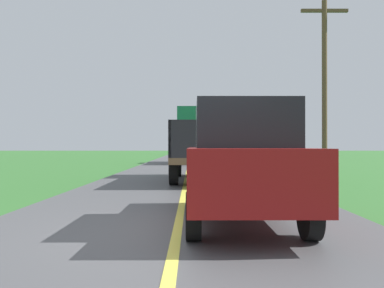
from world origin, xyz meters
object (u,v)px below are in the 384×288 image
(banana_truck_far, at_px, (192,144))
(following_car, at_px, (240,162))
(utility_pole_roadside, at_px, (324,83))
(banana_truck_near, at_px, (204,142))

(banana_truck_far, bearing_deg, following_car, -87.94)
(utility_pole_roadside, bearing_deg, banana_truck_far, 110.71)
(banana_truck_near, relative_size, following_car, 1.42)
(banana_truck_far, relative_size, following_car, 1.42)
(banana_truck_near, height_order, following_car, banana_truck_near)
(banana_truck_far, bearing_deg, utility_pole_roadside, -69.29)
(utility_pole_roadside, height_order, following_car, utility_pole_roadside)
(banana_truck_far, bearing_deg, banana_truck_near, -88.06)
(following_car, bearing_deg, banana_truck_far, 92.06)
(utility_pole_roadside, xyz_separation_m, following_car, (-4.35, -8.53, -2.68))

